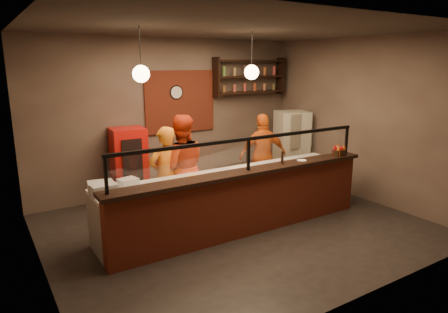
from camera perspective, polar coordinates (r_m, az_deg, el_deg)
floor at (r=6.85m, az=1.87°, el=-9.99°), size 6.00×6.00×0.00m
ceiling at (r=6.32m, az=2.10°, el=17.76°), size 6.00×6.00×0.00m
wall_back at (r=8.55m, az=-7.50°, el=5.72°), size 6.00×0.00×6.00m
wall_left at (r=5.35m, az=-25.68°, el=0.05°), size 0.00×5.00×5.00m
wall_right at (r=8.43m, az=19.18°, el=5.00°), size 0.00×5.00×5.00m
wall_front at (r=4.59m, az=19.77°, el=-1.41°), size 6.00×0.00×6.00m
brick_patch at (r=8.58m, az=-6.25°, el=7.80°), size 1.60×0.04×1.30m
service_counter at (r=6.44m, az=3.41°, el=-6.77°), size 4.60×0.25×1.00m
counter_ledge at (r=6.28m, az=3.48°, el=-2.22°), size 4.70×0.37×0.06m
worktop_cabinet at (r=6.85m, az=0.96°, el=-6.16°), size 4.60×0.75×0.85m
worktop at (r=6.72m, az=0.98°, el=-2.54°), size 4.60×0.75×0.05m
sneeze_guard at (r=6.20m, az=3.52°, el=0.82°), size 4.50×0.05×0.52m
wall_shelving at (r=9.29m, az=3.73°, el=11.34°), size 1.84×0.28×0.85m
wall_clock at (r=8.51m, az=-6.87°, el=9.09°), size 0.30×0.04×0.30m
pendant_left at (r=5.78m, az=-11.76°, el=11.50°), size 0.24×0.24×0.77m
pendant_right at (r=6.69m, az=3.96°, el=11.93°), size 0.24×0.24×0.77m
cook_left at (r=6.84m, az=-8.36°, el=-2.69°), size 0.66×0.49×1.68m
cook_mid at (r=7.01m, az=-6.13°, el=-1.52°), size 1.06×0.93×1.85m
cook_right at (r=8.21m, az=5.58°, el=0.17°), size 1.08×0.69×1.71m
fridge at (r=9.37m, az=9.57°, el=1.44°), size 0.85×0.82×1.63m
red_cooler at (r=8.00m, az=-13.38°, el=-1.30°), size 0.69×0.64×1.49m
pizza_dough at (r=6.89m, az=3.36°, el=-1.88°), size 0.63×0.63×0.01m
prep_tub_a at (r=5.90m, az=-17.19°, el=-4.27°), size 0.38×0.33×0.17m
prep_tub_b at (r=6.08m, az=-13.57°, el=-3.70°), size 0.31×0.27×0.14m
prep_tub_c at (r=5.78m, az=-16.85°, el=-4.60°), size 0.36×0.29×0.17m
rolling_pin at (r=6.29m, az=-5.27°, el=-3.17°), size 0.35×0.17×0.06m
condiment_caddy at (r=7.52m, az=16.11°, el=0.53°), size 0.21×0.17×0.11m
pepper_mill at (r=6.70m, az=8.32°, el=-0.15°), size 0.06×0.06×0.21m
small_plate at (r=6.99m, az=11.05°, el=-0.55°), size 0.20×0.20×0.01m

